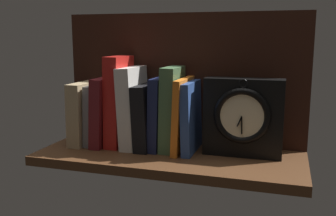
% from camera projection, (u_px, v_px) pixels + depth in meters
% --- Properties ---
extents(ground_plane, '(0.72, 0.27, 0.03)m').
position_uv_depth(ground_plane, '(169.00, 158.00, 1.05)').
color(ground_plane, '#4C2D19').
extents(back_panel, '(0.72, 0.01, 0.38)m').
position_uv_depth(back_panel, '(182.00, 79.00, 1.13)').
color(back_panel, black).
rests_on(back_panel, ground_plane).
extents(book_tan_shortstories, '(0.04, 0.16, 0.18)m').
position_uv_depth(book_tan_shortstories, '(86.00, 112.00, 1.15)').
color(book_tan_shortstories, tan).
rests_on(book_tan_shortstories, ground_plane).
extents(book_gray_chess, '(0.03, 0.13, 0.18)m').
position_uv_depth(book_gray_chess, '(97.00, 114.00, 1.14)').
color(book_gray_chess, gray).
rests_on(book_gray_chess, ground_plane).
extents(book_maroon_dawkins, '(0.04, 0.16, 0.20)m').
position_uv_depth(book_maroon_dawkins, '(107.00, 111.00, 1.13)').
color(book_maroon_dawkins, maroon).
rests_on(book_maroon_dawkins, ground_plane).
extents(book_red_requiem, '(0.05, 0.13, 0.26)m').
position_uv_depth(book_red_requiem, '(119.00, 101.00, 1.11)').
color(book_red_requiem, red).
rests_on(book_red_requiem, ground_plane).
extents(book_white_catcher, '(0.05, 0.14, 0.23)m').
position_uv_depth(book_white_catcher, '(133.00, 107.00, 1.10)').
color(book_white_catcher, silver).
rests_on(book_white_catcher, ground_plane).
extents(book_black_skeptic, '(0.05, 0.15, 0.18)m').
position_uv_depth(book_black_skeptic, '(147.00, 116.00, 1.09)').
color(book_black_skeptic, black).
rests_on(book_black_skeptic, ground_plane).
extents(book_navy_bierce, '(0.03, 0.13, 0.20)m').
position_uv_depth(book_navy_bierce, '(160.00, 113.00, 1.08)').
color(book_navy_bierce, '#192147').
rests_on(book_navy_bierce, ground_plane).
extents(book_green_romantic, '(0.04, 0.12, 0.23)m').
position_uv_depth(book_green_romantic, '(172.00, 109.00, 1.06)').
color(book_green_romantic, '#476B44').
rests_on(book_green_romantic, ground_plane).
extents(book_orange_pandolfini, '(0.03, 0.16, 0.20)m').
position_uv_depth(book_orange_pandolfini, '(183.00, 115.00, 1.06)').
color(book_orange_pandolfini, orange).
rests_on(book_orange_pandolfini, ground_plane).
extents(book_blue_modern, '(0.03, 0.15, 0.19)m').
position_uv_depth(book_blue_modern, '(191.00, 117.00, 1.05)').
color(book_blue_modern, '#2D4C8E').
rests_on(book_blue_modern, ground_plane).
extents(framed_clock, '(0.21, 0.07, 0.21)m').
position_uv_depth(framed_clock, '(243.00, 117.00, 1.01)').
color(framed_clock, black).
rests_on(framed_clock, ground_plane).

